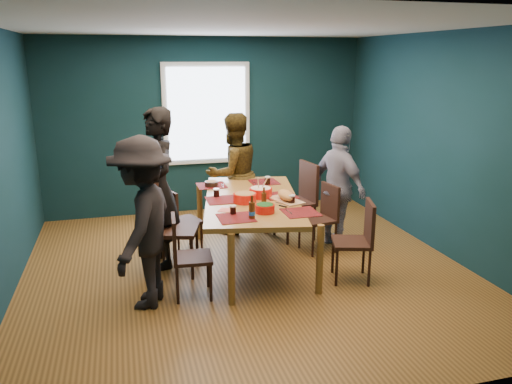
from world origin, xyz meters
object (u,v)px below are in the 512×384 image
chair_right_mid (324,212)px  person_far_left (158,189)px  chair_left_far (178,216)px  bowl_dumpling (261,192)px  person_back (233,174)px  chair_right_far (301,195)px  dining_table (252,204)px  chair_left_mid (167,222)px  cutting_board (286,196)px  person_right (339,187)px  chair_left_near (184,251)px  person_near_left (143,223)px  bowl_herbs (265,208)px  chair_right_near (360,235)px  bowl_salad (245,197)px

chair_right_mid → person_far_left: (-2.03, 0.07, 0.43)m
chair_left_far → bowl_dumpling: (0.92, -0.53, 0.39)m
person_back → bowl_dumpling: 1.14m
chair_right_mid → chair_right_far: bearing=92.0°
dining_table → chair_right_far: 1.11m
chair_right_mid → person_back: (-0.94, 0.99, 0.34)m
chair_left_mid → cutting_board: chair_left_mid is taller
person_right → bowl_dumpling: person_right is taller
bowl_dumpling → cutting_board: size_ratio=0.47×
chair_left_near → person_far_left: person_far_left is taller
chair_left_near → person_near_left: 0.53m
bowl_herbs → chair_right_near: bearing=-10.9°
dining_table → person_far_left: 1.09m
chair_right_mid → dining_table: bearing=179.4°
chair_left_far → person_near_left: person_near_left is taller
chair_left_mid → person_far_left: 0.41m
person_right → dining_table: bearing=86.2°
chair_left_far → chair_left_near: bearing=-113.1°
dining_table → chair_left_near: 1.13m
person_near_left → dining_table: bearing=140.4°
bowl_salad → bowl_herbs: size_ratio=1.24×
chair_right_near → cutting_board: (-0.67, 0.55, 0.34)m
person_right → bowl_dumpling: (-1.11, -0.23, 0.08)m
person_far_left → cutting_board: 1.47m
chair_left_mid → bowl_dumpling: 1.13m
person_far_left → chair_left_far: bearing=130.9°
chair_right_near → person_right: person_right is taller
dining_table → person_right: size_ratio=1.45×
chair_left_mid → chair_right_far: chair_left_mid is taller
chair_left_near → chair_right_far: (1.76, 1.35, 0.10)m
person_right → bowl_herbs: bearing=108.7°
chair_left_far → chair_left_mid: bearing=-127.4°
dining_table → bowl_herbs: (-0.01, -0.58, 0.12)m
chair_left_near → person_right: 2.31m
bowl_dumpling → bowl_herbs: 0.61m
chair_left_far → cutting_board: (1.15, -0.78, 0.38)m
person_near_left → person_back: bearing=165.8°
chair_left_near → bowl_salad: bearing=38.8°
person_right → cutting_board: (-0.88, -0.47, 0.07)m
bowl_salad → person_right: bearing=16.6°
person_far_left → cutting_board: size_ratio=3.27×
chair_left_near → person_far_left: 1.01m
chair_left_far → chair_right_far: size_ratio=0.80×
chair_right_mid → chair_left_near: bearing=-165.9°
person_right → person_back: bearing=37.1°
chair_right_near → bowl_dumpling: size_ratio=3.34×
chair_right_near → person_near_left: size_ratio=0.53×
chair_right_mid → person_far_left: person_far_left is taller
chair_right_near → person_far_left: (-2.06, 1.01, 0.41)m
person_far_left → person_right: size_ratio=1.18×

